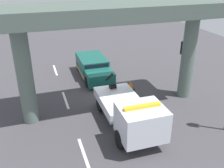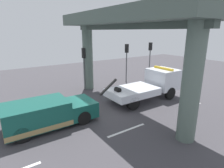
{
  "view_description": "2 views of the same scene",
  "coord_description": "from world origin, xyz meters",
  "px_view_note": "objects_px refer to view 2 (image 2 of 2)",
  "views": [
    {
      "loc": [
        16.02,
        -4.82,
        8.64
      ],
      "look_at": [
        0.72,
        0.25,
        1.1
      ],
      "focal_mm": 40.59,
      "sensor_mm": 36.0,
      "label": 1
    },
    {
      "loc": [
        -5.96,
        -10.24,
        5.4
      ],
      "look_at": [
        1.1,
        0.1,
        1.81
      ],
      "focal_mm": 29.73,
      "sensor_mm": 36.0,
      "label": 2
    }
  ],
  "objects_px": {
    "towed_van_green": "(47,114)",
    "traffic_cone_orange": "(84,99)",
    "traffic_light_near": "(84,60)",
    "traffic_light_mid": "(150,52)",
    "tow_truck_white": "(151,84)",
    "traffic_light_far": "(127,55)"
  },
  "relations": [
    {
      "from": "towed_van_green",
      "to": "traffic_cone_orange",
      "type": "bearing_deg",
      "value": 31.38
    },
    {
      "from": "traffic_light_near",
      "to": "traffic_light_mid",
      "type": "bearing_deg",
      "value": -0.0
    },
    {
      "from": "tow_truck_white",
      "to": "traffic_light_near",
      "type": "bearing_deg",
      "value": 122.56
    },
    {
      "from": "tow_truck_white",
      "to": "traffic_light_near",
      "type": "height_order",
      "value": "traffic_light_near"
    },
    {
      "from": "traffic_light_far",
      "to": "tow_truck_white",
      "type": "bearing_deg",
      "value": -107.52
    },
    {
      "from": "towed_van_green",
      "to": "traffic_light_far",
      "type": "bearing_deg",
      "value": 27.51
    },
    {
      "from": "towed_van_green",
      "to": "traffic_light_near",
      "type": "distance_m",
      "value": 7.56
    },
    {
      "from": "traffic_light_mid",
      "to": "traffic_light_far",
      "type": "bearing_deg",
      "value": 180.0
    },
    {
      "from": "traffic_light_far",
      "to": "traffic_cone_orange",
      "type": "height_order",
      "value": "traffic_light_far"
    },
    {
      "from": "towed_van_green",
      "to": "traffic_light_mid",
      "type": "xyz_separation_m",
      "value": [
        13.55,
        5.23,
        2.24
      ]
    },
    {
      "from": "tow_truck_white",
      "to": "traffic_light_far",
      "type": "relative_size",
      "value": 1.78
    },
    {
      "from": "towed_van_green",
      "to": "traffic_light_near",
      "type": "height_order",
      "value": "traffic_light_near"
    },
    {
      "from": "tow_truck_white",
      "to": "traffic_cone_orange",
      "type": "xyz_separation_m",
      "value": [
        -5.04,
        2.05,
        -0.88
      ]
    },
    {
      "from": "tow_truck_white",
      "to": "towed_van_green",
      "type": "height_order",
      "value": "tow_truck_white"
    },
    {
      "from": "traffic_light_mid",
      "to": "traffic_cone_orange",
      "type": "bearing_deg",
      "value": -162.64
    },
    {
      "from": "traffic_light_mid",
      "to": "traffic_cone_orange",
      "type": "xyz_separation_m",
      "value": [
        -10.19,
        -3.19,
        -2.7
      ]
    },
    {
      "from": "tow_truck_white",
      "to": "traffic_cone_orange",
      "type": "relative_size",
      "value": 10.73
    },
    {
      "from": "towed_van_green",
      "to": "tow_truck_white",
      "type": "bearing_deg",
      "value": -0.05
    },
    {
      "from": "traffic_light_far",
      "to": "traffic_cone_orange",
      "type": "relative_size",
      "value": 6.04
    },
    {
      "from": "towed_van_green",
      "to": "traffic_cone_orange",
      "type": "xyz_separation_m",
      "value": [
        3.35,
        2.05,
        -0.46
      ]
    },
    {
      "from": "towed_van_green",
      "to": "traffic_light_near",
      "type": "xyz_separation_m",
      "value": [
        5.05,
        5.23,
        2.09
      ]
    },
    {
      "from": "towed_van_green",
      "to": "traffic_light_mid",
      "type": "height_order",
      "value": "traffic_light_mid"
    }
  ]
}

